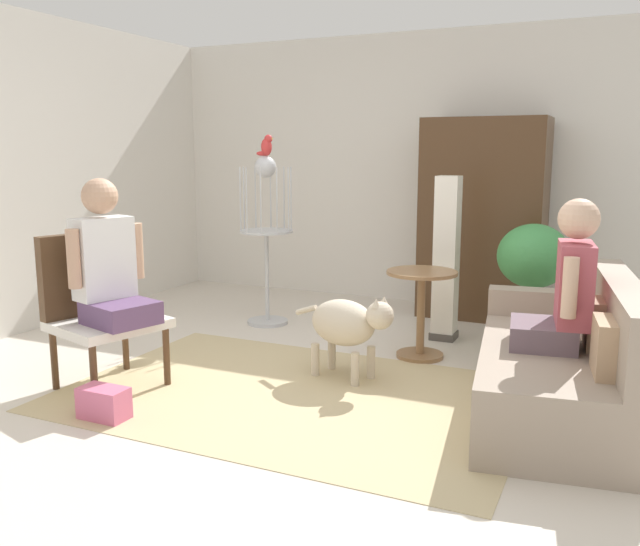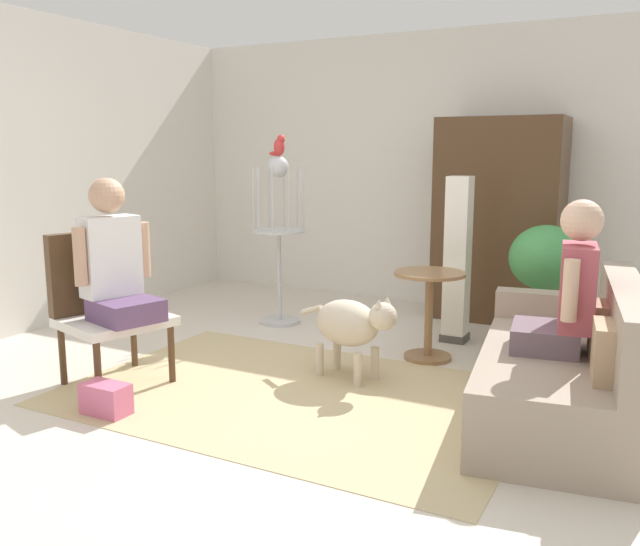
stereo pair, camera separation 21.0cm
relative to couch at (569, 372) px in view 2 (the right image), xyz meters
name	(u,v)px [view 2 (the right image)]	position (x,y,z in m)	size (l,w,h in m)	color
ground_plane	(325,396)	(-1.39, -0.30, -0.29)	(7.03, 7.03, 0.00)	beige
back_wall	(463,171)	(-1.39, 2.61, 1.04)	(6.46, 0.12, 2.65)	silver
left_wall	(24,174)	(-4.38, 0.00, 1.04)	(0.12, 6.31, 2.65)	silver
area_rug	(294,394)	(-1.58, -0.37, -0.28)	(2.82, 1.91, 0.01)	#C6B284
couch	(569,372)	(0.00, 0.00, 0.00)	(1.07, 1.81, 0.81)	gray
armchair	(104,297)	(-2.84, -0.69, 0.27)	(0.73, 0.76, 0.99)	#4C331E
person_on_couch	(568,291)	(-0.03, -0.03, 0.47)	(0.47, 0.55, 0.85)	#68535F
person_on_armchair	(114,262)	(-2.68, -0.73, 0.53)	(0.54, 0.52, 0.90)	#61446C
round_end_table	(429,306)	(-1.07, 0.74, 0.11)	(0.52, 0.52, 0.65)	olive
dog	(351,324)	(-1.39, 0.07, 0.09)	(0.77, 0.41, 0.60)	beige
bird_cage_stand	(279,230)	(-2.59, 1.14, 0.54)	(0.46, 0.46, 1.47)	silver
parrot	(279,146)	(-2.58, 1.14, 1.27)	(0.17, 0.10, 0.18)	red
potted_plant	(545,271)	(-0.38, 1.40, 0.33)	(0.55, 0.55, 0.96)	beige
column_lamp	(457,261)	(-1.04, 1.30, 0.37)	(0.20, 0.20, 1.32)	#4C4742
armoire_cabinet	(499,220)	(-0.93, 2.20, 0.61)	(1.08, 0.56, 1.80)	#4C331E
handbag	(106,399)	(-2.38, -1.16, -0.20)	(0.28, 0.16, 0.19)	#D8668C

